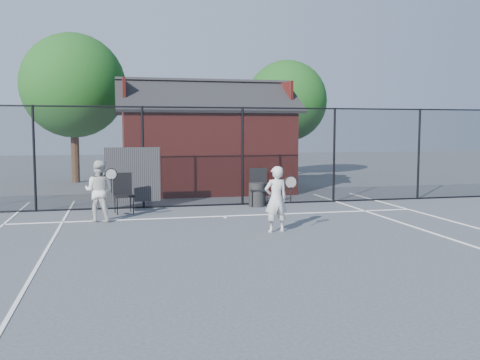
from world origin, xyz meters
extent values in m
plane|color=#42464B|center=(0.00, 0.00, 0.00)|extent=(80.00, 80.00, 0.00)
cube|color=white|center=(0.00, 3.00, 0.01)|extent=(11.00, 0.06, 0.01)
cube|color=white|center=(-4.11, -2.00, 0.01)|extent=(0.06, 18.00, 0.01)
cube|color=white|center=(0.00, 2.85, 0.01)|extent=(0.06, 0.30, 0.01)
cylinder|color=black|center=(-5.00, 5.00, 1.50)|extent=(0.07, 0.07, 3.00)
cylinder|color=black|center=(-2.00, 5.00, 1.50)|extent=(0.07, 0.07, 3.00)
cylinder|color=black|center=(1.00, 5.00, 1.50)|extent=(0.07, 0.07, 3.00)
cylinder|color=black|center=(4.00, 5.00, 1.50)|extent=(0.07, 0.07, 3.00)
cylinder|color=black|center=(7.00, 5.00, 1.50)|extent=(0.07, 0.07, 3.00)
cylinder|color=black|center=(0.00, 5.00, 2.97)|extent=(22.00, 0.04, 0.04)
cylinder|color=black|center=(0.00, 5.00, 0.03)|extent=(22.00, 0.04, 0.04)
cube|color=black|center=(0.00, 5.00, 1.50)|extent=(22.00, 3.00, 0.01)
cube|color=black|center=(-2.30, 4.98, 1.00)|extent=(1.60, 0.04, 1.60)
cube|color=maroon|center=(0.50, 9.00, 1.50)|extent=(6.00, 4.00, 3.00)
cube|color=black|center=(0.50, 8.00, 3.53)|extent=(6.50, 2.36, 1.32)
cube|color=black|center=(0.50, 10.00, 3.53)|extent=(6.50, 2.36, 1.32)
cube|color=maroon|center=(-2.45, 9.00, 3.53)|extent=(0.10, 2.80, 1.06)
cube|color=maroon|center=(3.45, 9.00, 3.53)|extent=(0.10, 2.80, 1.06)
cylinder|color=#362315|center=(-4.50, 13.50, 1.26)|extent=(0.36, 0.36, 2.52)
sphere|color=#194F16|center=(-4.50, 13.50, 4.20)|extent=(4.48, 4.48, 4.48)
cylinder|color=#362315|center=(5.50, 14.50, 1.12)|extent=(0.36, 0.36, 2.23)
sphere|color=#194F16|center=(5.50, 14.50, 3.72)|extent=(3.97, 3.97, 3.97)
imported|color=silver|center=(0.73, 0.60, 0.75)|extent=(0.58, 0.42, 1.50)
torus|color=black|center=(0.98, 0.30, 1.16)|extent=(0.29, 0.02, 0.29)
cylinder|color=black|center=(0.98, 0.30, 0.88)|extent=(0.03, 0.03, 0.36)
imported|color=silver|center=(-3.21, 2.97, 0.77)|extent=(0.90, 0.80, 1.54)
torus|color=black|center=(-2.90, 2.66, 1.21)|extent=(0.30, 0.02, 0.30)
cylinder|color=black|center=(-2.90, 2.66, 0.93)|extent=(0.03, 0.03, 0.37)
cube|color=black|center=(-2.58, 4.11, 0.54)|extent=(0.60, 0.62, 1.09)
cube|color=black|center=(1.41, 4.60, 0.56)|extent=(0.62, 0.63, 1.12)
cylinder|color=black|center=(1.35, 4.60, 0.36)|extent=(0.57, 0.57, 0.72)
camera|label=1|loc=(-2.77, -10.86, 2.32)|focal=40.00mm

